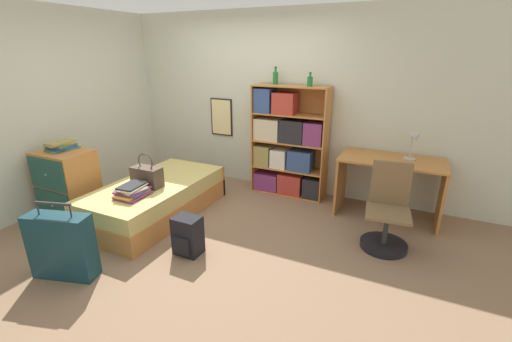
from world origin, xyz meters
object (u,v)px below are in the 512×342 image
(backpack, at_px, (188,236))
(desk, at_px, (390,177))
(handbag, at_px, (147,176))
(suitcase, at_px, (62,246))
(bookcase, at_px, (286,146))
(magazine_pile_on_dresser, at_px, (61,146))
(desk_lamp, at_px, (415,139))
(bottle_green, at_px, (275,78))
(desk_chair, at_px, (386,222))
(book_stack_on_bed, at_px, (132,191))
(bottle_brown, at_px, (310,81))
(bed, at_px, (157,198))
(dresser, at_px, (68,184))

(backpack, bearing_deg, desk, 45.65)
(handbag, relative_size, backpack, 1.03)
(suitcase, height_order, bookcase, bookcase)
(magazine_pile_on_dresser, xyz_separation_m, desk_lamp, (3.98, 1.76, 0.12))
(handbag, relative_size, desk, 0.34)
(bottle_green, relative_size, desk_chair, 0.26)
(handbag, height_order, desk_lamp, desk_lamp)
(book_stack_on_bed, relative_size, backpack, 0.91)
(bottle_green, bearing_deg, backpack, -93.50)
(magazine_pile_on_dresser, distance_m, desk_lamp, 4.35)
(book_stack_on_bed, distance_m, backpack, 0.91)
(suitcase, bearing_deg, bookcase, 67.50)
(bottle_green, distance_m, backpack, 2.51)
(bottle_green, distance_m, desk_lamp, 2.00)
(magazine_pile_on_dresser, bearing_deg, desk_lamp, 23.88)
(desk, relative_size, backpack, 3.01)
(bottle_brown, distance_m, desk_chair, 2.03)
(bed, xyz_separation_m, magazine_pile_on_dresser, (-1.05, -0.45, 0.69))
(suitcase, bearing_deg, bottle_green, 71.70)
(bottle_green, height_order, desk_lamp, bottle_green)
(dresser, distance_m, bookcase, 2.95)
(suitcase, relative_size, magazine_pile_on_dresser, 2.07)
(bookcase, height_order, bottle_brown, bottle_brown)
(suitcase, bearing_deg, book_stack_on_bed, 91.53)
(bottle_brown, distance_m, desk_lamp, 1.50)
(dresser, bearing_deg, bottle_green, 43.59)
(bottle_green, xyz_separation_m, backpack, (-0.12, -2.03, -1.47))
(bottle_brown, distance_m, backpack, 2.52)
(handbag, bearing_deg, desk, 27.26)
(desk_chair, height_order, backpack, desk_chair)
(handbag, height_order, suitcase, handbag)
(bed, distance_m, bottle_green, 2.30)
(suitcase, distance_m, desk_chair, 3.26)
(magazine_pile_on_dresser, xyz_separation_m, bookcase, (2.30, 1.84, -0.18))
(bottle_brown, height_order, desk_chair, bottle_brown)
(handbag, distance_m, desk, 3.03)
(book_stack_on_bed, bearing_deg, dresser, -178.31)
(book_stack_on_bed, xyz_separation_m, suitcase, (0.03, -0.94, -0.19))
(bookcase, xyz_separation_m, desk_chair, (1.52, -0.92, -0.44))
(magazine_pile_on_dresser, relative_size, bottle_green, 1.55)
(bottle_green, distance_m, desk, 2.03)
(bottle_brown, bearing_deg, bookcase, 177.32)
(book_stack_on_bed, distance_m, bookcase, 2.20)
(desk, bearing_deg, bed, -155.36)
(book_stack_on_bed, bearing_deg, suitcase, -88.47)
(suitcase, distance_m, desk, 3.72)
(book_stack_on_bed, xyz_separation_m, desk_chair, (2.70, 0.93, -0.22))
(book_stack_on_bed, height_order, bottle_green, bottle_green)
(handbag, distance_m, dresser, 1.08)
(bed, xyz_separation_m, handbag, (0.02, -0.14, 0.36))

